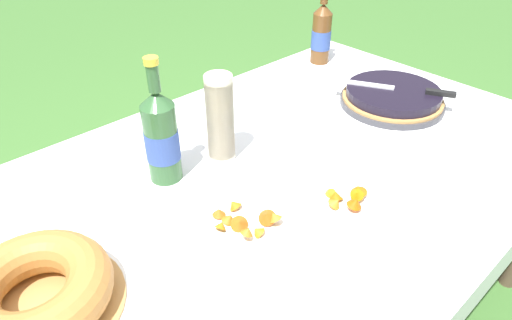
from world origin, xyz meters
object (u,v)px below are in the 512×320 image
at_px(berry_tart, 392,97).
at_px(cider_bottle_amber, 321,33).
at_px(serving_knife, 404,89).
at_px(bundt_cake, 36,293).
at_px(snack_plate_near, 246,225).
at_px(cup_stack, 220,119).
at_px(cider_bottle_green, 161,137).
at_px(snack_plate_left, 355,202).

distance_m(berry_tart, cider_bottle_amber, 0.42).
xyz_separation_m(serving_knife, bundt_cake, (-1.17, 0.01, -0.02)).
distance_m(bundt_cake, snack_plate_near, 0.43).
bearing_deg(serving_knife, cup_stack, 46.25).
relative_size(serving_knife, cider_bottle_amber, 1.12).
relative_size(berry_tart, serving_knife, 0.97).
bearing_deg(berry_tart, cider_bottle_green, 167.21).
bearing_deg(berry_tart, snack_plate_near, -171.50).
xyz_separation_m(cider_bottle_green, cider_bottle_amber, (0.86, 0.23, -0.01)).
height_order(cup_stack, snack_plate_left, cup_stack).
height_order(berry_tart, serving_knife, serving_knife).
bearing_deg(bundt_cake, serving_knife, -0.63).
bearing_deg(cup_stack, cider_bottle_green, 169.66).
height_order(berry_tart, cider_bottle_green, cider_bottle_green).
bearing_deg(snack_plate_left, bundt_cake, 161.83).
distance_m(serving_knife, cider_bottle_green, 0.80).
bearing_deg(cider_bottle_amber, snack_plate_left, -134.32).
bearing_deg(berry_tart, bundt_cake, -179.36).
xyz_separation_m(serving_knife, cider_bottle_amber, (0.09, 0.42, 0.05)).
relative_size(serving_knife, snack_plate_left, 1.54).
xyz_separation_m(berry_tart, cup_stack, (-0.60, 0.14, 0.09)).
bearing_deg(cider_bottle_green, snack_plate_near, -86.57).
bearing_deg(berry_tart, cup_stack, 166.56).
relative_size(berry_tart, cider_bottle_green, 1.03).
xyz_separation_m(berry_tart, snack_plate_near, (-0.74, -0.11, -0.02)).
distance_m(berry_tart, snack_plate_near, 0.75).
bearing_deg(serving_knife, cider_bottle_green, 47.28).
height_order(berry_tart, snack_plate_near, berry_tart).
relative_size(snack_plate_near, snack_plate_left, 1.07).
bearing_deg(snack_plate_left, cider_bottle_amber, 45.68).
relative_size(berry_tart, snack_plate_left, 1.49).
relative_size(cider_bottle_amber, snack_plate_near, 1.28).
bearing_deg(bundt_cake, snack_plate_left, -18.17).
xyz_separation_m(berry_tart, snack_plate_left, (-0.50, -0.23, -0.02)).
bearing_deg(cider_bottle_green, bundt_cake, -154.96).
bearing_deg(snack_plate_near, cup_stack, 60.67).
xyz_separation_m(cider_bottle_amber, snack_plate_near, (-0.85, -0.51, -0.10)).
height_order(bundt_cake, snack_plate_left, bundt_cake).
relative_size(cider_bottle_green, cider_bottle_amber, 1.05).
relative_size(berry_tart, bundt_cake, 1.09).
height_order(bundt_cake, cider_bottle_green, cider_bottle_green).
distance_m(bundt_cake, snack_plate_left, 0.69).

